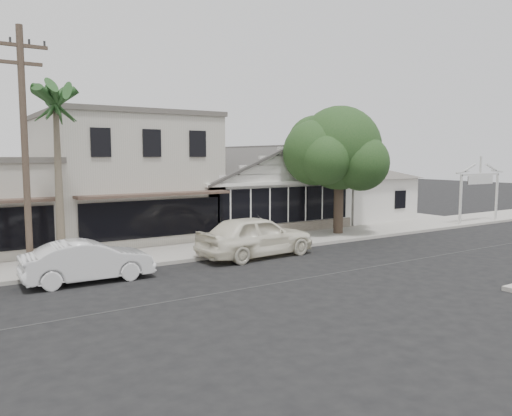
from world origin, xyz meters
TOP-DOWN VIEW (x-y plane):
  - ground at (0.00, 0.00)m, footprint 140.00×140.00m
  - sidewalk_north at (-8.00, 6.75)m, footprint 90.00×3.50m
  - corner_shop at (5.00, 12.47)m, footprint 10.40×8.60m
  - side_cottage at (13.20, 11.50)m, footprint 6.00×6.00m
  - arch_sign at (18.40, 5.30)m, footprint 4.12×0.12m
  - row_building_near at (-3.00, 13.50)m, footprint 8.00×10.00m
  - utility_pole at (-9.00, 5.20)m, footprint 1.80×0.24m
  - car_0 at (0.18, 4.35)m, footprint 5.66×2.61m
  - car_1 at (-7.28, 3.92)m, footprint 4.58×1.69m
  - shade_tree at (7.31, 7.04)m, footprint 6.55×5.93m
  - palm_east at (-7.63, 6.59)m, footprint 3.25×3.25m

SIDE VIEW (x-z plane):
  - ground at x=0.00m, z-range 0.00..0.00m
  - sidewalk_north at x=-8.00m, z-range 0.00..0.15m
  - car_1 at x=-7.28m, z-range 0.00..1.50m
  - car_0 at x=0.18m, z-range 0.00..1.88m
  - side_cottage at x=13.20m, z-range 0.00..3.00m
  - corner_shop at x=5.00m, z-range 0.07..5.17m
  - arch_sign at x=18.40m, z-range 1.18..5.13m
  - row_building_near at x=-3.00m, z-range 0.00..6.50m
  - shade_tree at x=7.31m, z-range 1.15..8.42m
  - utility_pole at x=-9.00m, z-range 0.29..9.29m
  - palm_east at x=-7.63m, z-range 2.73..10.46m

